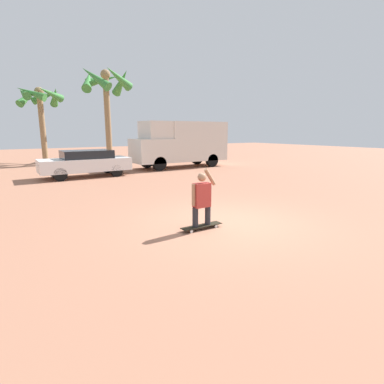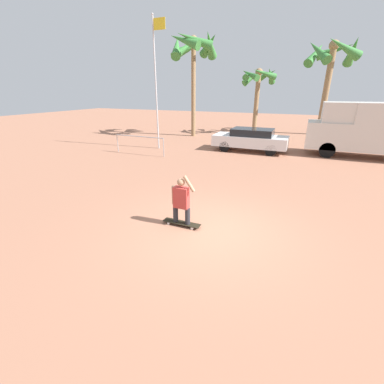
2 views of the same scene
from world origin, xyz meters
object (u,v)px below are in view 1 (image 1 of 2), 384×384
Objects in this scene: person_skateboarder at (202,197)px; palm_tree_near_van at (106,86)px; skateboard at (202,226)px; parked_car_white at (86,162)px; camper_van at (182,143)px; palm_tree_center_background at (40,100)px.

person_skateboarder is 20.30m from palm_tree_near_van.
skateboard is 0.24× the size of parked_car_white.
skateboard is at bearing -88.83° from parked_car_white.
camper_van is at bearing 61.30° from skateboard.
palm_tree_near_van is at bearing 78.63° from skateboard.
skateboard is 12.95m from camper_van.
person_skateboarder reaches higher than parked_car_white.
person_skateboarder is 17.55m from palm_tree_center_background.
palm_tree_center_background reaches higher than parked_car_white.
palm_tree_near_van reaches higher than skateboard.
skateboard is 0.73m from person_skateboarder.
palm_tree_near_van is (4.08, 8.96, 5.19)m from parked_car_white.
skateboard is 20.50m from palm_tree_near_van.
camper_van reaches higher than person_skateboarder.
palm_tree_near_van is 1.39× the size of palm_tree_center_background.
camper_van is 9.36m from palm_tree_near_van.
skateboard is 17.71m from palm_tree_center_background.
skateboard is 10.32m from parked_car_white.
palm_tree_center_background is (-1.07, 6.84, 3.59)m from parked_car_white.
person_skateboarder is at bearing -88.84° from parked_car_white.
palm_tree_near_van is at bearing 78.63° from person_skateboarder.
parked_car_white is 0.83× the size of palm_tree_center_background.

